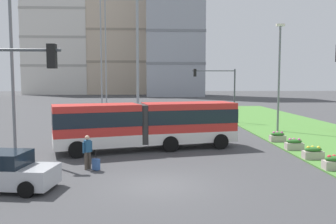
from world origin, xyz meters
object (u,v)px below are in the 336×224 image
(flower_planter_0, at_px, (335,163))
(flower_planter_3, at_px, (278,137))
(rolling_suitcase, at_px, (96,164))
(flower_planter_1, at_px, (313,153))
(traffic_light_far_right, at_px, (220,85))
(pedestrian_crossing, at_px, (87,150))
(articulated_bus, at_px, (147,124))
(apartment_tower_westcentre, at_px, (116,18))
(streetlight_left, at_px, (12,62))
(apartment_tower_west, at_px, (58,27))
(flower_planter_2, at_px, (294,144))
(streetlight_median, at_px, (279,73))
(car_silver_hatch, at_px, (1,171))
(apartment_tower_centre, at_px, (175,4))

(flower_planter_0, xyz_separation_m, flower_planter_3, (0.00, 8.06, 0.00))
(rolling_suitcase, bearing_deg, flower_planter_1, 8.22)
(traffic_light_far_right, bearing_deg, pedestrian_crossing, -118.39)
(articulated_bus, distance_m, flower_planter_1, 10.08)
(flower_planter_1, bearing_deg, pedestrian_crossing, -172.99)
(rolling_suitcase, bearing_deg, apartment_tower_westcentre, 95.00)
(rolling_suitcase, relative_size, streetlight_left, 0.10)
(apartment_tower_westcentre, bearing_deg, apartment_tower_west, -175.43)
(articulated_bus, distance_m, flower_planter_3, 9.67)
(flower_planter_0, bearing_deg, streetlight_left, 165.44)
(flower_planter_0, xyz_separation_m, apartment_tower_westcentre, (-20.67, 101.38, 23.97))
(streetlight_left, bearing_deg, articulated_bus, 10.51)
(pedestrian_crossing, relative_size, flower_planter_2, 1.58)
(streetlight_median, bearing_deg, flower_planter_2, -102.83)
(pedestrian_crossing, xyz_separation_m, apartment_tower_west, (-26.45, 99.07, 20.37))
(pedestrian_crossing, distance_m, flower_planter_1, 12.41)
(flower_planter_0, relative_size, traffic_light_far_right, 0.19)
(articulated_bus, bearing_deg, pedestrian_crossing, -120.17)
(rolling_suitcase, relative_size, flower_planter_1, 0.88)
(flower_planter_1, bearing_deg, streetlight_left, 173.06)
(traffic_light_far_right, height_order, streetlight_left, streetlight_left)
(flower_planter_0, relative_size, flower_planter_2, 1.00)
(car_silver_hatch, height_order, apartment_tower_west, apartment_tower_west)
(flower_planter_2, relative_size, streetlight_median, 0.12)
(rolling_suitcase, height_order, flower_planter_0, rolling_suitcase)
(flower_planter_0, bearing_deg, pedestrian_crossing, 175.96)
(pedestrian_crossing, relative_size, flower_planter_1, 1.58)
(flower_planter_1, height_order, flower_planter_2, same)
(apartment_tower_west, relative_size, apartment_tower_westcentre, 0.88)
(rolling_suitcase, height_order, streetlight_left, streetlight_left)
(articulated_bus, relative_size, flower_planter_1, 10.94)
(streetlight_left, distance_m, apartment_tower_centre, 83.86)
(articulated_bus, distance_m, rolling_suitcase, 5.99)
(flower_planter_0, relative_size, flower_planter_1, 1.00)
(rolling_suitcase, xyz_separation_m, flower_planter_0, (11.85, -0.67, 0.11))
(car_silver_hatch, xyz_separation_m, apartment_tower_west, (-23.46, 102.23, 20.62))
(rolling_suitcase, distance_m, flower_planter_3, 13.97)
(traffic_light_far_right, xyz_separation_m, streetlight_median, (3.86, -6.62, 1.12))
(flower_planter_2, bearing_deg, apartment_tower_west, 112.21)
(pedestrian_crossing, bearing_deg, flower_planter_2, 18.73)
(apartment_tower_westcentre, bearing_deg, flower_planter_1, -78.21)
(articulated_bus, xyz_separation_m, apartment_tower_westcentre, (-11.32, 95.44, 22.74))
(streetlight_median, distance_m, apartment_tower_west, 97.00)
(flower_planter_2, bearing_deg, car_silver_hatch, -154.39)
(pedestrian_crossing, distance_m, rolling_suitcase, 0.85)
(articulated_bus, xyz_separation_m, flower_planter_0, (9.35, -5.94, -1.23))
(streetlight_left, distance_m, apartment_tower_westcentre, 98.78)
(apartment_tower_centre, bearing_deg, flower_planter_2, -88.09)
(rolling_suitcase, distance_m, flower_planter_2, 12.63)
(pedestrian_crossing, bearing_deg, flower_planter_3, 30.31)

